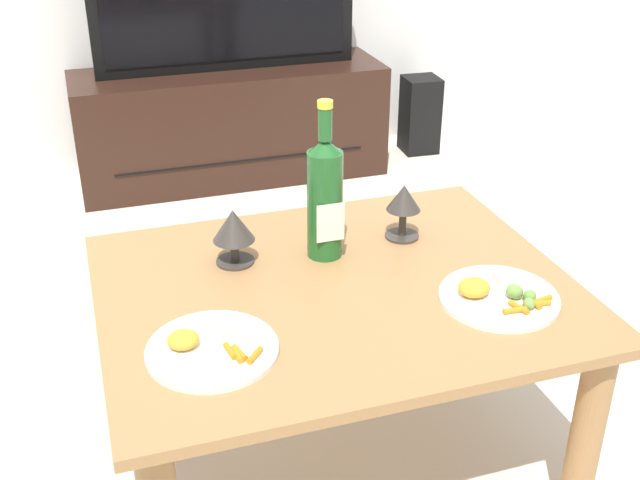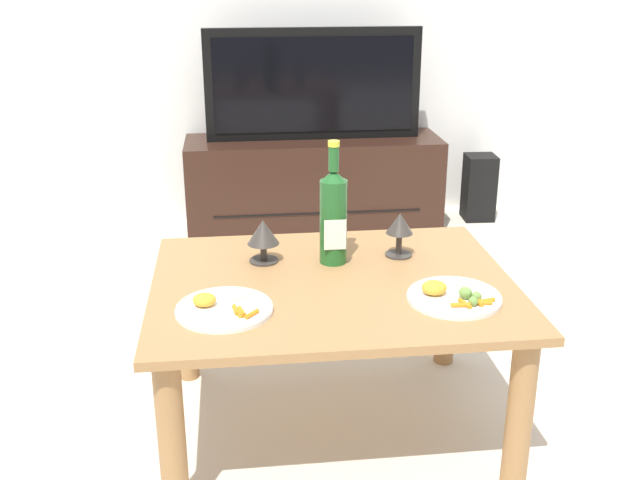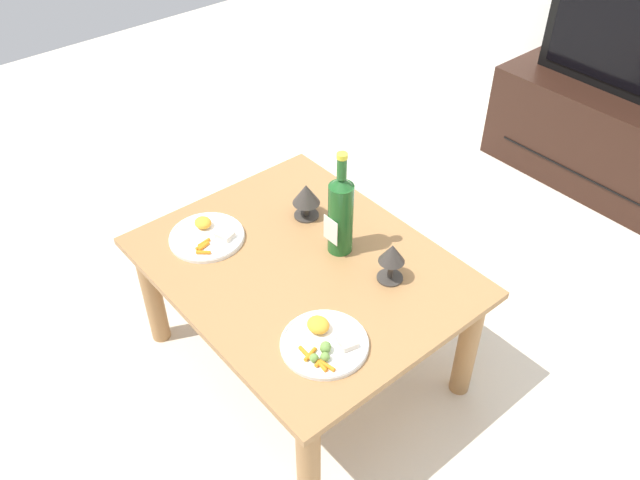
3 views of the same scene
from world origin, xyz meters
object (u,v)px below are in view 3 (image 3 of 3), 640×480
goblet_left (306,196)px  dinner_plate_left (207,236)px  tv_stand (626,150)px  dining_table (303,283)px  goblet_right (392,256)px  dinner_plate_right (324,342)px  wine_bottle (341,212)px

goblet_left → dinner_plate_left: bearing=-109.8°
tv_stand → dinner_plate_left: 2.07m
dining_table → tv_stand: (0.15, 1.83, -0.16)m
tv_stand → dining_table: bearing=-94.6°
goblet_right → dinner_plate_right: bearing=-77.1°
dining_table → dinner_plate_right: size_ratio=4.04×
tv_stand → dinner_plate_left: (-0.46, -2.00, 0.25)m
wine_bottle → goblet_left: (-0.21, 0.03, -0.07)m
dining_table → goblet_left: (-0.19, 0.17, 0.17)m
goblet_left → dinner_plate_left: size_ratio=0.52×
wine_bottle → dinner_plate_right: wine_bottle is taller
dining_table → goblet_right: 0.34m
wine_bottle → dinner_plate_left: wine_bottle is taller
tv_stand → wine_bottle: wine_bottle is taller
dining_table → tv_stand: bearing=85.4°
goblet_right → dinner_plate_left: bearing=-148.1°
tv_stand → goblet_right: goblet_right is taller
dinner_plate_right → goblet_left: bearing=145.7°
goblet_right → tv_stand: bearing=92.8°
dining_table → wine_bottle: 0.28m
goblet_left → dinner_plate_right: size_ratio=0.52×
dining_table → dinner_plate_right: dinner_plate_right is taller
goblet_right → dinner_plate_right: 0.36m
dinner_plate_right → dining_table: bearing=151.5°
dinner_plate_left → tv_stand: bearing=77.1°
tv_stand → dinner_plate_left: dinner_plate_left is taller
tv_stand → dinner_plate_right: 2.02m
wine_bottle → dinner_plate_right: bearing=-47.3°
tv_stand → goblet_left: size_ratio=9.90×
dinner_plate_right → tv_stand: bearing=94.5°
wine_bottle → dinner_plate_left: (-0.33, -0.31, -0.14)m
dinner_plate_left → dinner_plate_right: dinner_plate_right is taller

